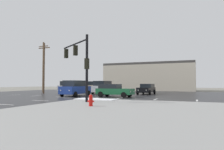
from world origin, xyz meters
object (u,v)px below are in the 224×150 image
object	(u,v)px
suv_white	(103,87)
utility_pole_far	(44,67)
suv_tan	(94,86)
sedan_black	(147,89)
fire_hydrant	(91,100)
sedan_green	(114,90)
suv_silver	(69,87)
suv_blue	(76,88)
utility_pole_distant	(43,66)
traffic_signal_mast	(79,58)

from	to	relation	value
suv_white	utility_pole_far	xyz separation A→B (m)	(-9.43, -2.64, 3.27)
suv_tan	sedan_black	bearing A→B (deg)	161.23
fire_hydrant	sedan_green	bearing A→B (deg)	104.12
suv_silver	suv_blue	distance (m)	9.56
fire_hydrant	suv_silver	size ratio (longest dim) A/B	0.16
suv_tan	utility_pole_distant	distance (m)	11.10
suv_tan	fire_hydrant	bearing A→B (deg)	119.43
traffic_signal_mast	utility_pole_distant	distance (m)	24.65
suv_blue	suv_silver	bearing A→B (deg)	-140.80
fire_hydrant	sedan_black	distance (m)	18.45
suv_white	suv_tan	xyz separation A→B (m)	(-4.50, 5.84, 0.00)
fire_hydrant	suv_white	size ratio (longest dim) A/B	0.16
traffic_signal_mast	suv_white	size ratio (longest dim) A/B	1.16
suv_blue	traffic_signal_mast	bearing A→B (deg)	34.61
suv_blue	suv_tan	size ratio (longest dim) A/B	0.99
fire_hydrant	utility_pole_far	size ratio (longest dim) A/B	0.10
utility_pole_far	traffic_signal_mast	bearing A→B (deg)	-38.95
fire_hydrant	suv_tan	size ratio (longest dim) A/B	0.16
suv_silver	utility_pole_distant	distance (m)	8.69
traffic_signal_mast	fire_hydrant	distance (m)	5.79
traffic_signal_mast	suv_white	bearing A→B (deg)	-39.19
sedan_green	suv_blue	bearing A→B (deg)	-172.39
suv_blue	suv_white	bearing A→B (deg)	171.79
suv_white	suv_tan	world-z (taller)	same
fire_hydrant	suv_blue	bearing A→B (deg)	126.95
suv_silver	utility_pole_far	size ratio (longest dim) A/B	0.60
suv_silver	suv_blue	bearing A→B (deg)	-146.91
suv_white	sedan_black	xyz separation A→B (m)	(6.67, 1.48, -0.24)
sedan_green	sedan_black	size ratio (longest dim) A/B	1.01
utility_pole_far	utility_pole_distant	world-z (taller)	utility_pole_distant
sedan_green	traffic_signal_mast	bearing A→B (deg)	-89.02
sedan_green	utility_pole_distant	size ratio (longest dim) A/B	0.47
suv_blue	utility_pole_distant	world-z (taller)	utility_pole_distant
sedan_green	utility_pole_far	size ratio (longest dim) A/B	0.56
suv_tan	utility_pole_distant	bearing A→B (deg)	18.99
fire_hydrant	utility_pole_far	xyz separation A→B (m)	(-16.48, 14.33, 3.83)
suv_silver	utility_pole_far	distance (m)	5.52
utility_pole_distant	suv_tan	bearing A→B (deg)	16.43
fire_hydrant	utility_pole_distant	distance (m)	29.62
traffic_signal_mast	sedan_black	world-z (taller)	traffic_signal_mast
fire_hydrant	suv_white	bearing A→B (deg)	112.57
suv_silver	utility_pole_distant	xyz separation A→B (m)	(-7.46, 1.86, 4.05)
traffic_signal_mast	suv_blue	size ratio (longest dim) A/B	1.17
suv_silver	sedan_green	world-z (taller)	suv_silver
sedan_black	utility_pole_distant	world-z (taller)	utility_pole_distant
suv_silver	suv_tan	distance (m)	5.38
traffic_signal_mast	suv_blue	world-z (taller)	traffic_signal_mast
fire_hydrant	suv_silver	bearing A→B (deg)	127.86
traffic_signal_mast	suv_silver	size ratio (longest dim) A/B	1.14
fire_hydrant	utility_pole_distant	xyz separation A→B (m)	(-21.46, 19.88, 4.61)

